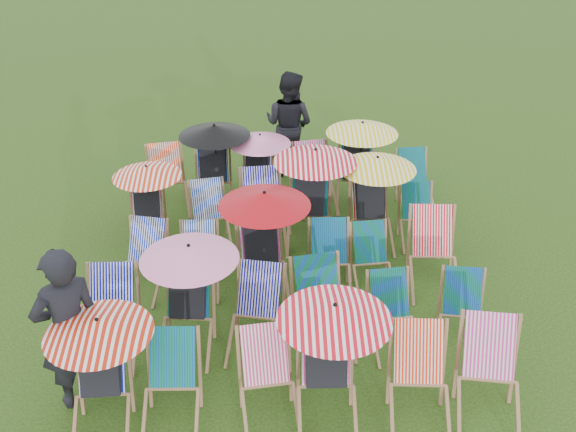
{
  "coord_description": "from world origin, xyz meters",
  "views": [
    {
      "loc": [
        -0.2,
        -6.94,
        5.23
      ],
      "look_at": [
        -0.03,
        0.44,
        0.9
      ],
      "focal_mm": 40.0,
      "sensor_mm": 36.0,
      "label": 1
    }
  ],
  "objects_px": {
    "deckchair_5": "(490,378)",
    "person_left": "(69,329)",
    "deckchair_0": "(99,373)",
    "person_rear": "(289,124)",
    "deckchair_29": "(415,181)"
  },
  "relations": [
    {
      "from": "deckchair_5",
      "to": "person_left",
      "type": "bearing_deg",
      "value": -175.74
    },
    {
      "from": "deckchair_0",
      "to": "person_left",
      "type": "height_order",
      "value": "person_left"
    },
    {
      "from": "person_rear",
      "to": "deckchair_29",
      "type": "bearing_deg",
      "value": 179.23
    },
    {
      "from": "deckchair_5",
      "to": "deckchair_29",
      "type": "height_order",
      "value": "deckchair_5"
    },
    {
      "from": "deckchair_29",
      "to": "person_rear",
      "type": "height_order",
      "value": "person_rear"
    },
    {
      "from": "person_left",
      "to": "person_rear",
      "type": "distance_m",
      "value": 5.89
    },
    {
      "from": "person_left",
      "to": "person_rear",
      "type": "xyz_separation_m",
      "value": [
        2.36,
        5.4,
        -0.01
      ]
    },
    {
      "from": "person_left",
      "to": "person_rear",
      "type": "relative_size",
      "value": 1.01
    },
    {
      "from": "deckchair_29",
      "to": "person_left",
      "type": "distance_m",
      "value": 6.1
    },
    {
      "from": "deckchair_5",
      "to": "deckchair_29",
      "type": "distance_m",
      "value": 4.52
    },
    {
      "from": "deckchair_5",
      "to": "person_left",
      "type": "relative_size",
      "value": 0.53
    },
    {
      "from": "deckchair_5",
      "to": "deckchair_29",
      "type": "relative_size",
      "value": 1.16
    },
    {
      "from": "deckchair_0",
      "to": "deckchair_29",
      "type": "relative_size",
      "value": 1.46
    },
    {
      "from": "deckchair_5",
      "to": "person_rear",
      "type": "relative_size",
      "value": 0.53
    },
    {
      "from": "deckchair_5",
      "to": "person_rear",
      "type": "bearing_deg",
      "value": 117.12
    }
  ]
}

